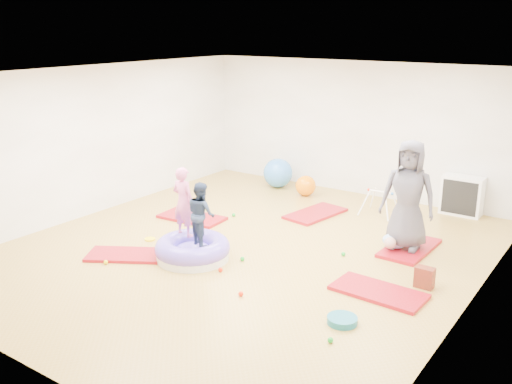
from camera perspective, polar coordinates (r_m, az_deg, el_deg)
The scene contains 19 objects.
room at distance 8.87m, azimuth -1.11°, elevation 2.65°, with size 7.01×8.01×2.81m.
gym_mat_front_left at distance 9.26m, azimuth -12.95°, elevation -6.14°, with size 1.17×0.59×0.05m, color maroon.
gym_mat_mid_left at distance 10.78m, azimuth -6.43°, elevation -2.54°, with size 1.23×0.62×0.05m, color maroon.
gym_mat_center_back at distance 10.98m, azimuth 5.96°, elevation -2.16°, with size 1.26×0.63×0.05m, color maroon.
gym_mat_right at distance 8.02m, azimuth 12.15°, elevation -9.74°, with size 1.25×0.62×0.05m, color maroon.
gym_mat_rear_right at distance 9.61m, azimuth 15.10°, elevation -5.43°, with size 1.27×0.64×0.05m, color maroon.
inflatable_cushion at distance 8.95m, azimuth -6.36°, elevation -5.78°, with size 1.17×1.17×0.37m.
child_pink at distance 8.95m, azimuth -7.27°, elevation -0.68°, with size 0.41×0.27×1.12m, color pink.
child_navy at distance 8.60m, azimuth -5.51°, elevation -1.85°, with size 0.47×0.37×0.98m, color #212E4C.
adult_caregiver at distance 9.28m, azimuth 14.98°, elevation -0.29°, with size 0.86×0.56×1.76m, color #484652.
infant at distance 9.41m, azimuth 13.59°, elevation -4.83°, with size 0.40×0.41×0.24m.
ball_pit_balls at distance 8.85m, azimuth -1.27°, elevation -6.72°, with size 3.92×3.75×0.07m.
exercise_ball_blue at distance 12.71m, azimuth 2.21°, elevation 1.91°, with size 0.65×0.65×0.65m, color #357DDD.
exercise_ball_orange at distance 12.14m, azimuth 4.99°, elevation 0.63°, with size 0.43×0.43×0.43m, color orange.
infant_play_gym at distance 11.05m, azimuth 12.28°, elevation -0.70°, with size 0.64×0.60×0.49m.
cube_shelf at distance 11.54m, azimuth 19.90°, elevation -0.34°, with size 0.75×0.37×0.75m.
balance_disc at distance 7.22m, azimuth 8.61°, elevation -12.55°, with size 0.37×0.37×0.08m, color #166680.
backpack at distance 8.31m, azimuth 16.50°, elevation -8.20°, with size 0.26×0.16×0.30m, color #AE3012.
yellow_toy at distance 9.85m, azimuth -10.56°, elevation -4.66°, with size 0.18×0.18×0.03m, color #FFE000.
Camera 1 is at (5.05, -6.98, 3.52)m, focal length 40.00 mm.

